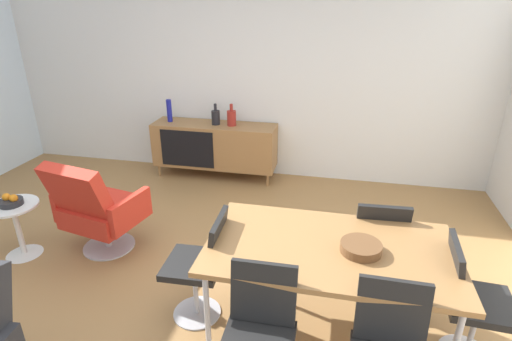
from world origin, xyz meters
TOP-DOWN VIEW (x-y plane):
  - ground_plane at (0.00, 0.00)m, footprint 8.32×8.32m
  - wall_back at (0.00, 2.60)m, footprint 6.80×0.12m
  - sideboard at (-0.28, 2.30)m, footprint 1.60×0.45m
  - vase_cobalt at (-0.25, 2.30)m, footprint 0.11×0.11m
  - vase_sculptural_dark at (-0.88, 2.30)m, footprint 0.07×0.07m
  - vase_ceramic_small at (-0.04, 2.30)m, footprint 0.11×0.11m
  - dining_table at (1.31, -0.21)m, footprint 1.60×0.90m
  - wooden_bowl_on_table at (1.50, -0.23)m, footprint 0.26×0.26m
  - dining_chair_near_window at (0.42, -0.21)m, footprint 0.44×0.41m
  - dining_chair_back_right at (1.66, 0.35)m, footprint 0.42×0.45m
  - dining_chair_far_end at (2.20, -0.21)m, footprint 0.45×0.42m
  - dining_chair_front_left at (0.96, -0.77)m, footprint 0.41×0.43m
  - lounge_chair_red at (-0.79, 0.39)m, footprint 0.81×0.76m
  - side_table_round at (-1.50, 0.19)m, footprint 0.44×0.44m
  - fruit_bowl at (-1.50, 0.19)m, footprint 0.20×0.20m

SIDE VIEW (x-z plane):
  - ground_plane at x=0.00m, z-range 0.00..0.00m
  - side_table_round at x=-1.50m, z-range 0.06..0.58m
  - sideboard at x=-0.28m, z-range 0.08..0.80m
  - lounge_chair_red at x=-0.79m, z-range -0.01..0.94m
  - dining_chair_near_window at x=0.42m, z-range 0.04..0.90m
  - dining_chair_back_right at x=1.66m, z-range 0.04..0.90m
  - dining_chair_far_end at x=2.20m, z-range 0.04..0.90m
  - dining_chair_front_left at x=0.96m, z-range 0.04..0.90m
  - fruit_bowl at x=-1.50m, z-range 0.50..0.61m
  - dining_table at x=1.31m, z-range 0.33..1.07m
  - wooden_bowl_on_table at x=1.50m, z-range 0.74..0.80m
  - vase_cobalt at x=-0.25m, z-range 0.68..0.95m
  - vase_ceramic_small at x=-0.04m, z-range 0.68..0.96m
  - vase_sculptural_dark at x=-0.88m, z-range 0.72..1.01m
  - wall_back at x=0.00m, z-range 0.00..2.80m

